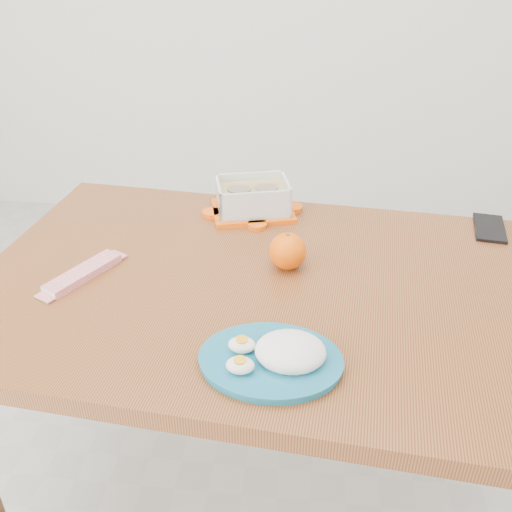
# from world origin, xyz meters

# --- Properties ---
(ground) EXTENTS (3.50, 3.50, 0.00)m
(ground) POSITION_xyz_m (0.00, 0.00, 0.00)
(ground) COLOR #B7B7B2
(ground) RESTS_ON ground
(dining_table) EXTENTS (1.25, 0.90, 0.75)m
(dining_table) POSITION_xyz_m (0.14, -0.03, 0.65)
(dining_table) COLOR brown
(dining_table) RESTS_ON ground
(food_container) EXTENTS (0.23, 0.20, 0.09)m
(food_container) POSITION_xyz_m (0.10, 0.28, 0.79)
(food_container) COLOR #FF5C07
(food_container) RESTS_ON dining_table
(orange_fruit) EXTENTS (0.08, 0.08, 0.08)m
(orange_fruit) POSITION_xyz_m (0.20, 0.03, 0.79)
(orange_fruit) COLOR #FF5505
(orange_fruit) RESTS_ON dining_table
(rice_plate) EXTENTS (0.25, 0.25, 0.07)m
(rice_plate) POSITION_xyz_m (0.20, -0.28, 0.77)
(rice_plate) COLOR #196B8B
(rice_plate) RESTS_ON dining_table
(candy_bar) EXTENTS (0.12, 0.18, 0.02)m
(candy_bar) POSITION_xyz_m (-0.22, -0.05, 0.76)
(candy_bar) COLOR red
(candy_bar) RESTS_ON dining_table
(smartphone) EXTENTS (0.09, 0.15, 0.01)m
(smartphone) POSITION_xyz_m (0.68, 0.25, 0.75)
(smartphone) COLOR black
(smartphone) RESTS_ON dining_table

